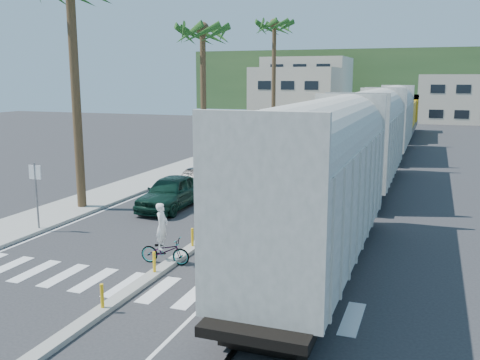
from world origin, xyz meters
name	(u,v)px	position (x,y,z in m)	size (l,w,h in m)	color
ground	(169,266)	(0.00, 0.00, 0.00)	(140.00, 140.00, 0.00)	#28282B
sidewalk	(216,156)	(-8.50, 25.00, 0.07)	(3.00, 90.00, 0.15)	gray
rails	(386,160)	(5.00, 28.00, 0.03)	(1.56, 100.00, 0.06)	black
median	(302,172)	(0.00, 19.96, 0.09)	(0.45, 60.00, 0.85)	gray
crosswalk	(139,287)	(0.00, -2.00, 0.01)	(14.00, 2.20, 0.01)	silver
lane_markings	(290,161)	(-2.15, 25.00, 0.00)	(9.42, 90.00, 0.01)	silver
freight_train	(380,131)	(5.00, 21.92, 2.91)	(3.00, 60.94, 5.85)	#A4A296
palm_trees	(209,20)	(-8.10, 22.70, 10.81)	(3.50, 37.20, 13.75)	brown
street_sign	(36,187)	(-7.30, 2.00, 1.97)	(0.60, 0.08, 3.00)	slate
buildings	(338,91)	(-6.41, 71.66, 4.36)	(38.00, 27.00, 10.00)	beige
hillside	(393,80)	(0.00, 100.00, 6.00)	(80.00, 20.00, 12.00)	#385628
car_lead	(171,192)	(-3.82, 7.63, 0.84)	(2.05, 4.95, 1.68)	#0F2F22
car_second	(197,182)	(-4.13, 11.47, 0.67)	(1.50, 4.11, 1.35)	black
car_third	(235,167)	(-3.81, 16.97, 0.70)	(2.14, 4.88, 1.40)	black
car_rear	(269,157)	(-3.05, 22.18, 0.69)	(2.65, 5.10, 1.37)	#B4B7BA
cyclist	(164,245)	(-0.26, 0.22, 0.70)	(0.97, 1.93, 2.21)	#9EA0A5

